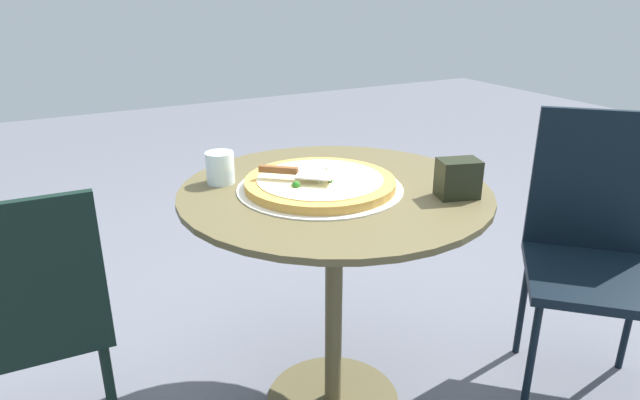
{
  "coord_description": "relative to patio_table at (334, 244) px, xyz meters",
  "views": [
    {
      "loc": [
        1.29,
        -0.74,
        1.29
      ],
      "look_at": [
        -0.02,
        -0.04,
        0.72
      ],
      "focal_mm": 31.51,
      "sensor_mm": 36.0,
      "label": 1
    }
  ],
  "objects": [
    {
      "name": "patio_table",
      "position": [
        0.0,
        0.0,
        0.0
      ],
      "size": [
        0.88,
        0.88,
        0.75
      ],
      "color": "brown",
      "rests_on": "ground"
    },
    {
      "name": "patio_chair_near",
      "position": [
        0.28,
        0.8,
        -0.05
      ],
      "size": [
        0.58,
        0.58,
        0.92
      ],
      "color": "black",
      "rests_on": "ground"
    },
    {
      "name": "patio_chair_far",
      "position": [
        -0.13,
        -0.82,
        -0.07
      ],
      "size": [
        0.41,
        0.41,
        0.85
      ],
      "color": "black",
      "rests_on": "ground"
    },
    {
      "name": "drinking_cup",
      "position": [
        -0.2,
        -0.27,
        0.22
      ],
      "size": [
        0.08,
        0.08,
        0.09
      ],
      "primitive_type": "cylinder",
      "color": "white",
      "rests_on": "patio_table"
    },
    {
      "name": "napkin_dispenser",
      "position": [
        0.21,
        0.26,
        0.23
      ],
      "size": [
        0.1,
        0.12,
        0.1
      ],
      "primitive_type": "cube",
      "rotation": [
        0.0,
        0.0,
        1.27
      ],
      "color": "black",
      "rests_on": "patio_table"
    },
    {
      "name": "pizza_server",
      "position": [
        -0.03,
        -0.11,
        0.23
      ],
      "size": [
        0.17,
        0.19,
        0.02
      ],
      "color": "silver",
      "rests_on": "pizza_on_tray"
    },
    {
      "name": "pizza_on_tray",
      "position": [
        -0.02,
        -0.04,
        0.19
      ],
      "size": [
        0.47,
        0.47,
        0.05
      ],
      "color": "beige",
      "rests_on": "patio_table"
    }
  ]
}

